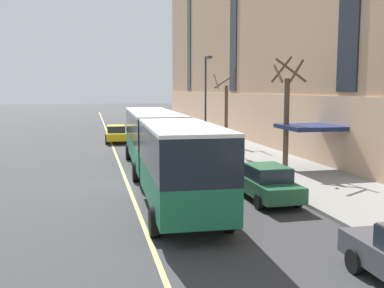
% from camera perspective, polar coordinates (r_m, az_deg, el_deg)
% --- Properties ---
extents(ground_plane, '(260.00, 260.00, 0.00)m').
position_cam_1_polar(ground_plane, '(23.34, -7.79, -4.93)').
color(ground_plane, '#38383A').
extents(sidewalk, '(5.51, 160.00, 0.15)m').
position_cam_1_polar(sidewalk, '(28.52, 10.80, -2.67)').
color(sidewalk, gray).
rests_on(sidewalk, ground).
extents(city_bus, '(3.32, 19.98, 3.49)m').
position_cam_1_polar(city_bus, '(22.80, -3.99, 0.02)').
color(city_bus, '#1E704C').
rests_on(city_bus, ground).
extents(parked_car_green_0, '(1.92, 4.67, 1.56)m').
position_cam_1_polar(parked_car_green_0, '(19.71, 9.32, -4.84)').
color(parked_car_green_0, '#23603D').
rests_on(parked_car_green_0, ground).
extents(parked_car_darkgray_3, '(2.06, 4.30, 1.56)m').
position_cam_1_polar(parked_car_darkgray_3, '(48.21, -4.06, 2.18)').
color(parked_car_darkgray_3, '#4C4C51').
rests_on(parked_car_darkgray_3, ground).
extents(parked_car_champagne_4, '(2.06, 4.35, 1.56)m').
position_cam_1_polar(parked_car_champagne_4, '(54.20, -5.03, 2.70)').
color(parked_car_champagne_4, '#BCAD89').
rests_on(parked_car_champagne_4, ground).
extents(parked_car_white_5, '(1.96, 4.59, 1.56)m').
position_cam_1_polar(parked_car_white_5, '(26.76, 3.27, -1.65)').
color(parked_car_white_5, silver).
rests_on(parked_car_white_5, ground).
extents(parked_car_navy_6, '(2.01, 4.41, 1.56)m').
position_cam_1_polar(parked_car_navy_6, '(40.73, -2.07, 1.32)').
color(parked_car_navy_6, navy).
rests_on(parked_car_navy_6, ground).
extents(taxi_cab, '(2.03, 4.57, 1.56)m').
position_cam_1_polar(taxi_cab, '(41.19, -9.62, 1.29)').
color(taxi_cab, yellow).
rests_on(taxi_cab, ground).
extents(street_tree_mid_block, '(1.85, 1.90, 6.59)m').
position_cam_1_polar(street_tree_mid_block, '(26.69, 11.90, 3.95)').
color(street_tree_mid_block, brown).
rests_on(street_tree_mid_block, sidewalk).
extents(street_tree_far_uptown, '(1.87, 1.88, 6.29)m').
position_cam_1_polar(street_tree_far_uptown, '(37.90, 4.32, 4.54)').
color(street_tree_far_uptown, brown).
rests_on(street_tree_far_uptown, sidewalk).
extents(street_lamp, '(0.36, 1.48, 7.27)m').
position_cam_1_polar(street_lamp, '(36.44, 1.82, 6.63)').
color(street_lamp, '#2D2D30').
rests_on(street_lamp, sidewalk).
extents(fire_hydrant, '(0.42, 0.24, 0.72)m').
position_cam_1_polar(fire_hydrant, '(23.16, 10.51, -3.83)').
color(fire_hydrant, red).
rests_on(fire_hydrant, sidewalk).
extents(lane_centerline, '(0.16, 140.00, 0.01)m').
position_cam_1_polar(lane_centerline, '(26.26, -8.76, -3.61)').
color(lane_centerline, '#E0D66B').
rests_on(lane_centerline, ground).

